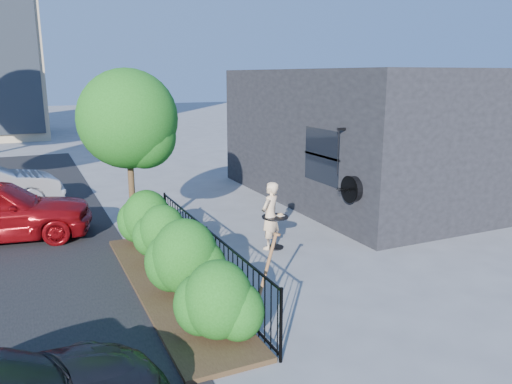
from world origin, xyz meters
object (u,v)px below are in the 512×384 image
woman (270,216)px  patio_tree (131,125)px  shovel (263,285)px  cafe_table (275,226)px

woman → patio_tree: bearing=-62.5°
shovel → patio_tree: bearing=101.8°
woman → shovel: woman is taller
cafe_table → woman: woman is taller
cafe_table → shovel: size_ratio=0.53×
woman → cafe_table: bearing=125.1°
patio_tree → woman: size_ratio=2.57×
cafe_table → patio_tree: bearing=150.1°
patio_tree → shovel: patio_tree is taller
patio_tree → shovel: bearing=-78.2°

